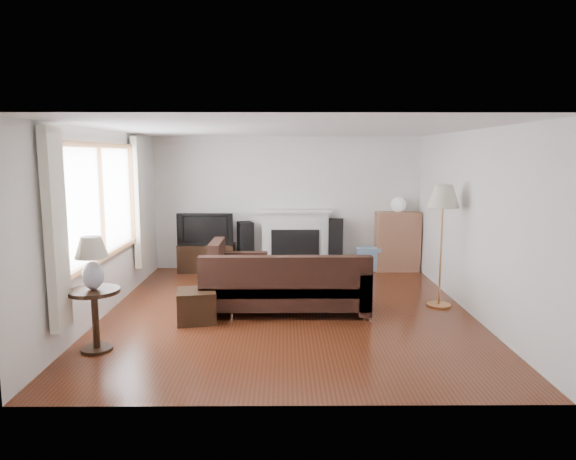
{
  "coord_description": "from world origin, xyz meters",
  "views": [
    {
      "loc": [
        -0.05,
        -6.94,
        2.17
      ],
      "look_at": [
        0.0,
        0.3,
        1.1
      ],
      "focal_mm": 32.0,
      "sensor_mm": 36.0,
      "label": 1
    }
  ],
  "objects_px": {
    "side_table": "(95,320)",
    "sectional_sofa": "(285,284)",
    "tv_stand": "(207,258)",
    "coffee_table": "(282,275)",
    "floor_lamp": "(441,246)",
    "bookshelf": "(397,241)"
  },
  "relations": [
    {
      "from": "side_table",
      "to": "sectional_sofa",
      "type": "bearing_deg",
      "value": 33.74
    },
    {
      "from": "tv_stand",
      "to": "sectional_sofa",
      "type": "relative_size",
      "value": 0.42
    },
    {
      "from": "sectional_sofa",
      "to": "coffee_table",
      "type": "relative_size",
      "value": 2.36
    },
    {
      "from": "tv_stand",
      "to": "floor_lamp",
      "type": "height_order",
      "value": "floor_lamp"
    },
    {
      "from": "coffee_table",
      "to": "floor_lamp",
      "type": "relative_size",
      "value": 0.6
    },
    {
      "from": "bookshelf",
      "to": "side_table",
      "type": "relative_size",
      "value": 1.58
    },
    {
      "from": "tv_stand",
      "to": "bookshelf",
      "type": "height_order",
      "value": "bookshelf"
    },
    {
      "from": "bookshelf",
      "to": "coffee_table",
      "type": "height_order",
      "value": "bookshelf"
    },
    {
      "from": "sectional_sofa",
      "to": "floor_lamp",
      "type": "height_order",
      "value": "floor_lamp"
    },
    {
      "from": "coffee_table",
      "to": "floor_lamp",
      "type": "distance_m",
      "value": 2.6
    },
    {
      "from": "tv_stand",
      "to": "floor_lamp",
      "type": "relative_size",
      "value": 0.59
    },
    {
      "from": "coffee_table",
      "to": "side_table",
      "type": "bearing_deg",
      "value": -123.24
    },
    {
      "from": "bookshelf",
      "to": "sectional_sofa",
      "type": "height_order",
      "value": "bookshelf"
    },
    {
      "from": "floor_lamp",
      "to": "side_table",
      "type": "relative_size",
      "value": 2.51
    },
    {
      "from": "bookshelf",
      "to": "coffee_table",
      "type": "relative_size",
      "value": 1.06
    },
    {
      "from": "tv_stand",
      "to": "floor_lamp",
      "type": "bearing_deg",
      "value": -31.81
    },
    {
      "from": "floor_lamp",
      "to": "bookshelf",
      "type": "bearing_deg",
      "value": 92.66
    },
    {
      "from": "bookshelf",
      "to": "floor_lamp",
      "type": "height_order",
      "value": "floor_lamp"
    },
    {
      "from": "bookshelf",
      "to": "sectional_sofa",
      "type": "distance_m",
      "value": 3.33
    },
    {
      "from": "tv_stand",
      "to": "sectional_sofa",
      "type": "xyz_separation_m",
      "value": [
        1.47,
        -2.53,
        0.14
      ]
    },
    {
      "from": "floor_lamp",
      "to": "side_table",
      "type": "bearing_deg",
      "value": -159.09
    },
    {
      "from": "tv_stand",
      "to": "side_table",
      "type": "xyz_separation_m",
      "value": [
        -0.64,
        -3.94,
        0.09
      ]
    }
  ]
}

